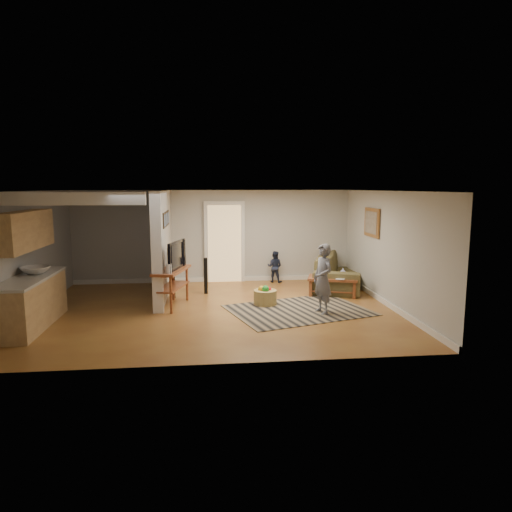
# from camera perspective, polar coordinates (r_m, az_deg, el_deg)

# --- Properties ---
(ground) EXTENTS (7.50, 7.50, 0.00)m
(ground) POSITION_cam_1_polar(r_m,az_deg,el_deg) (9.77, -4.95, -6.73)
(ground) COLOR brown
(ground) RESTS_ON ground
(room_shell) EXTENTS (7.54, 6.02, 2.52)m
(room_shell) POSITION_cam_1_polar(r_m,az_deg,el_deg) (9.95, -11.26, 1.97)
(room_shell) COLOR #B2B0AB
(room_shell) RESTS_ON ground
(area_rug) EXTENTS (3.25, 2.76, 0.01)m
(area_rug) POSITION_cam_1_polar(r_m,az_deg,el_deg) (9.73, 5.35, -6.76)
(area_rug) COLOR black
(area_rug) RESTS_ON ground
(sofa) EXTENTS (2.03, 3.06, 0.83)m
(sofa) POSITION_cam_1_polar(r_m,az_deg,el_deg) (12.30, 10.40, -3.63)
(sofa) COLOR #463823
(sofa) RESTS_ON ground
(coffee_table) EXTENTS (1.29, 0.98, 0.68)m
(coffee_table) POSITION_cam_1_polar(r_m,az_deg,el_deg) (11.09, 9.63, -3.10)
(coffee_table) COLOR maroon
(coffee_table) RESTS_ON ground
(tv_console) EXTENTS (0.80, 1.40, 1.13)m
(tv_console) POSITION_cam_1_polar(r_m,az_deg,el_deg) (10.00, -10.44, -2.05)
(tv_console) COLOR maroon
(tv_console) RESTS_ON ground
(speaker_left) EXTENTS (0.13, 0.13, 1.13)m
(speaker_left) POSITION_cam_1_polar(r_m,az_deg,el_deg) (10.84, -10.43, -2.24)
(speaker_left) COLOR black
(speaker_left) RESTS_ON ground
(speaker_right) EXTENTS (0.09, 0.09, 0.88)m
(speaker_right) POSITION_cam_1_polar(r_m,az_deg,el_deg) (11.17, -6.31, -2.47)
(speaker_right) COLOR black
(speaker_right) RESTS_ON ground
(toy_basket) EXTENTS (0.51, 0.51, 0.45)m
(toy_basket) POSITION_cam_1_polar(r_m,az_deg,el_deg) (10.10, 1.15, -5.09)
(toy_basket) COLOR olive
(toy_basket) RESTS_ON ground
(child) EXTENTS (0.50, 0.61, 1.44)m
(child) POSITION_cam_1_polar(r_m,az_deg,el_deg) (9.59, 8.26, -7.09)
(child) COLOR slate
(child) RESTS_ON ground
(toddler) EXTENTS (0.51, 0.47, 0.86)m
(toddler) POSITION_cam_1_polar(r_m,az_deg,el_deg) (12.52, 2.34, -3.28)
(toddler) COLOR #1C233A
(toddler) RESTS_ON ground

